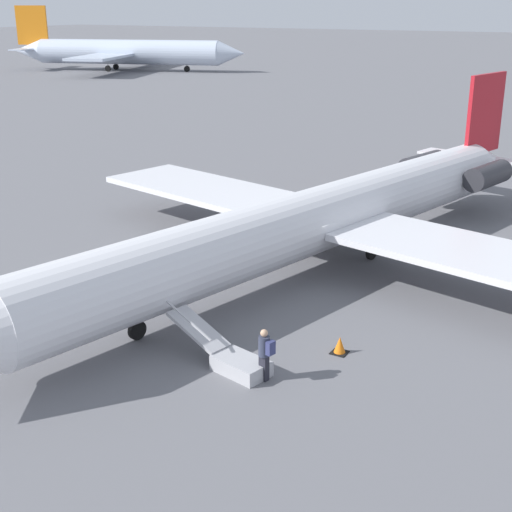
# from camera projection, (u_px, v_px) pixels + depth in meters

# --- Properties ---
(ground_plane) EXTENTS (600.00, 600.00, 0.00)m
(ground_plane) POSITION_uv_depth(u_px,v_px,m) (309.00, 269.00, 31.77)
(ground_plane) COLOR slate
(airplane_main) EXTENTS (36.21, 28.06, 7.47)m
(airplane_main) POSITION_uv_depth(u_px,v_px,m) (326.00, 216.00, 31.76)
(airplane_main) COLOR silver
(airplane_main) RESTS_ON ground
(airplane_far_right) EXTENTS (32.08, 41.69, 11.00)m
(airplane_far_right) POSITION_uv_depth(u_px,v_px,m) (123.00, 52.00, 125.64)
(airplane_far_right) COLOR silver
(airplane_far_right) RESTS_ON ground
(boarding_stairs) EXTENTS (1.83, 4.14, 1.81)m
(boarding_stairs) POSITION_uv_depth(u_px,v_px,m) (232.00, 358.00, 22.96)
(boarding_stairs) COLOR #B2B2B7
(boarding_stairs) RESTS_ON ground
(passenger) EXTENTS (0.39, 0.56, 1.74)m
(passenger) POSITION_uv_depth(u_px,v_px,m) (265.00, 351.00, 22.04)
(passenger) COLOR #23232D
(passenger) RESTS_ON ground
(traffic_cone_near_stairs) EXTENTS (0.54, 0.54, 0.60)m
(traffic_cone_near_stairs) POSITION_uv_depth(u_px,v_px,m) (340.00, 346.00, 24.03)
(traffic_cone_near_stairs) COLOR black
(traffic_cone_near_stairs) RESTS_ON ground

